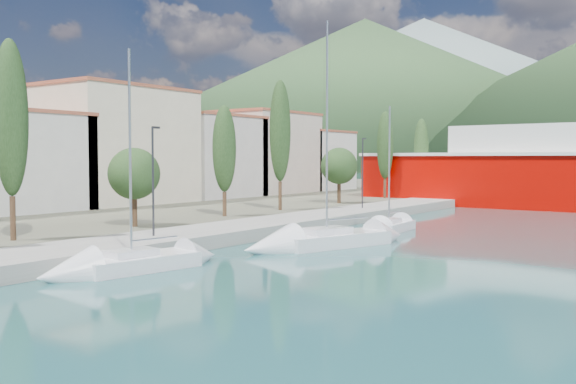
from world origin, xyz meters
The scene contains 8 objects.
quay centered at (-9.00, 26.00, 0.40)m, with size 5.00×88.00×0.80m, color gray.
land_strip centered at (-47.00, 36.00, 0.35)m, with size 70.00×148.00×0.70m, color #565644.
town_buildings centered at (-32.00, 36.91, 5.57)m, with size 9.20×69.20×11.30m.
tree_row centered at (-14.34, 30.91, 5.89)m, with size 3.57×61.74×11.06m.
lamp_posts centered at (-9.00, 14.23, 4.08)m, with size 0.15×48.29×6.06m.
sailboat_near centered at (-5.11, 7.17, 0.30)m, with size 3.46×7.81×10.84m.
sailboat_mid centered at (-2.38, 18.67, 0.33)m, with size 5.46×9.93×13.86m.
sailboat_far centered at (-2.22, 28.40, 0.27)m, with size 2.58×6.62×9.52m.
Camera 1 is at (17.30, -10.89, 5.09)m, focal length 40.00 mm.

